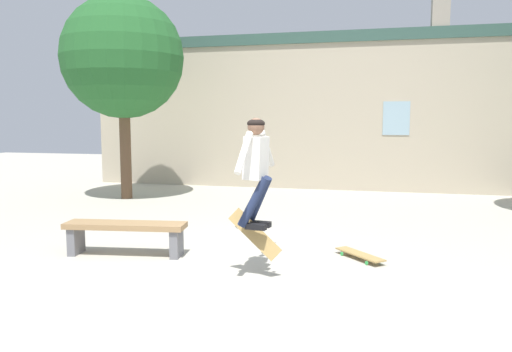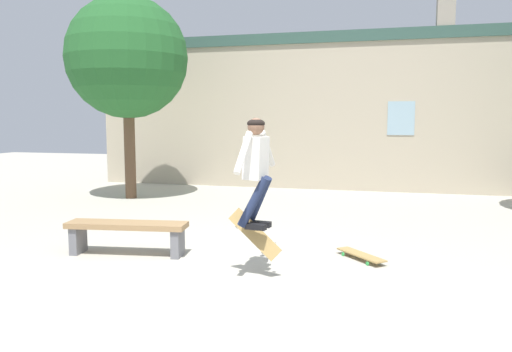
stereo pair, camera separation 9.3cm
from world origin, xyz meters
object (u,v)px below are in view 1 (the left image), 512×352
(tree_left, at_px, (123,58))
(skateboard_resting, at_px, (360,254))
(park_bench, at_px, (125,231))
(skater, at_px, (256,163))
(skateboard_flipping, at_px, (255,234))

(tree_left, distance_m, skateboard_resting, 8.01)
(park_bench, bearing_deg, tree_left, 110.48)
(skater, height_order, skateboard_resting, skater)
(skater, height_order, skateboard_flipping, skater)
(tree_left, xyz_separation_m, skateboard_flipping, (4.65, -5.29, -2.93))
(skateboard_flipping, xyz_separation_m, skateboard_resting, (1.27, 1.09, -0.47))
(skateboard_flipping, bearing_deg, skateboard_resting, 51.68)
(skateboard_resting, bearing_deg, skater, -90.99)
(tree_left, height_order, skateboard_resting, tree_left)
(skater, bearing_deg, park_bench, 173.63)
(skater, distance_m, skateboard_flipping, 0.90)
(park_bench, distance_m, skateboard_flipping, 2.13)
(park_bench, bearing_deg, skateboard_resting, 2.52)
(tree_left, height_order, park_bench, tree_left)
(skater, relative_size, skateboard_flipping, 1.91)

